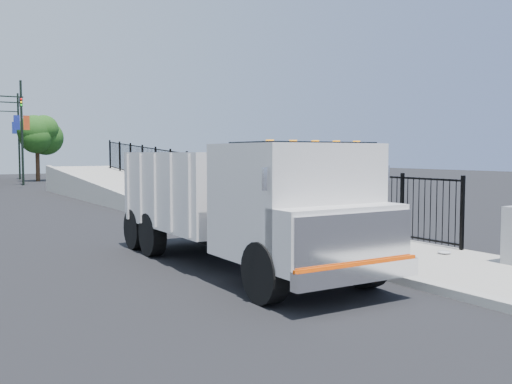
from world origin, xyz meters
TOP-DOWN VIEW (x-y plane):
  - ground at (0.00, 0.00)m, footprint 120.00×120.00m
  - sidewalk at (1.93, -2.00)m, footprint 3.55×12.00m
  - curb at (0.00, -2.00)m, footprint 0.30×12.00m
  - ramp at (2.12, 16.00)m, footprint 3.95×24.06m
  - iron_fence at (3.55, 12.00)m, footprint 0.10×28.00m
  - truck at (-1.94, -0.53)m, footprint 2.71×8.06m
  - worker at (0.68, -0.68)m, footprint 0.56×0.71m
  - debris at (2.75, -2.14)m, footprint 0.32×0.32m
  - light_pole_1 at (-0.60, 35.40)m, footprint 3.78×0.22m
  - light_pole_3 at (0.87, 45.75)m, footprint 3.78×0.22m
  - tree_1 at (1.96, 41.45)m, footprint 2.83×2.83m

SIDE VIEW (x-z plane):
  - ground at x=0.00m, z-range 0.00..0.00m
  - ramp at x=2.12m, z-range -1.60..1.60m
  - sidewalk at x=1.93m, z-range 0.00..0.12m
  - curb at x=0.00m, z-range 0.00..0.16m
  - debris at x=2.75m, z-range 0.12..0.20m
  - iron_fence at x=3.55m, z-range 0.00..1.80m
  - worker at x=0.68m, z-range 0.12..1.85m
  - truck at x=-1.94m, z-range 0.17..2.92m
  - tree_1 at x=1.96m, z-range 1.25..6.67m
  - light_pole_1 at x=-0.60m, z-range 0.36..8.36m
  - light_pole_3 at x=0.87m, z-range 0.36..8.36m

